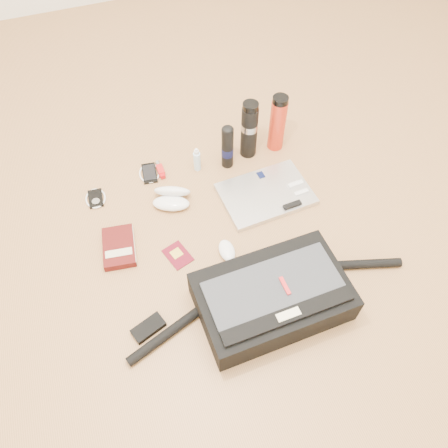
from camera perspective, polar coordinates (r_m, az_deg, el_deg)
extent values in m
plane|color=#A17143|center=(1.69, 1.46, -3.15)|extent=(4.00, 4.00, 0.00)
cube|color=black|center=(1.52, 6.29, -9.44)|extent=(0.51, 0.32, 0.12)
cube|color=#2F3136|center=(1.46, 6.71, -8.62)|extent=(0.45, 0.23, 0.01)
cube|color=black|center=(1.42, 8.37, -11.76)|extent=(0.45, 0.06, 0.02)
cube|color=beige|center=(1.42, 8.38, -11.72)|extent=(0.08, 0.03, 0.02)
cube|color=red|center=(1.46, 7.93, -8.09)|extent=(0.01, 0.07, 0.02)
cylinder|color=black|center=(1.52, -7.34, -13.98)|extent=(0.31, 0.13, 0.03)
cylinder|color=black|center=(1.70, 17.20, -5.05)|extent=(0.31, 0.12, 0.03)
cube|color=black|center=(1.55, -9.84, -13.22)|extent=(0.12, 0.09, 0.02)
cube|color=silver|center=(1.84, 5.46, 3.90)|extent=(0.38, 0.27, 0.02)
cube|color=black|center=(1.89, 4.83, 6.42)|extent=(0.03, 0.04, 0.00)
cube|color=silver|center=(1.87, 9.33, 5.19)|extent=(0.07, 0.02, 0.01)
cube|color=silver|center=(1.84, 10.06, 4.09)|extent=(0.06, 0.02, 0.01)
cube|color=black|center=(1.79, 8.90, 2.48)|extent=(0.08, 0.03, 0.01)
cube|color=#420C0B|center=(1.72, -13.56, -2.95)|extent=(0.14, 0.20, 0.03)
cube|color=beige|center=(1.71, -11.62, -2.64)|extent=(0.03, 0.17, 0.03)
cube|color=beige|center=(1.68, -13.59, -3.67)|extent=(0.10, 0.05, 0.00)
cube|color=#550815|center=(1.67, -6.05, -4.08)|extent=(0.11, 0.13, 0.00)
cube|color=gold|center=(1.68, -6.23, -3.82)|extent=(0.05, 0.05, 0.00)
ellipsoid|color=white|center=(1.66, 0.38, -3.49)|extent=(0.07, 0.10, 0.03)
ellipsoid|color=white|center=(1.80, -6.93, 2.70)|extent=(0.17, 0.13, 0.04)
ellipsoid|color=silver|center=(1.81, -6.79, 4.25)|extent=(0.17, 0.13, 0.09)
ellipsoid|color=black|center=(1.80, -7.88, 2.82)|extent=(0.05, 0.04, 0.01)
ellipsoid|color=black|center=(1.79, -6.00, 2.74)|extent=(0.05, 0.04, 0.01)
cylinder|color=black|center=(1.79, -6.95, 2.82)|extent=(0.02, 0.01, 0.00)
cube|color=black|center=(1.90, -16.42, 3.21)|extent=(0.07, 0.10, 0.01)
cylinder|color=gray|center=(1.88, -16.40, 2.89)|extent=(0.04, 0.04, 0.00)
torus|color=white|center=(1.90, -16.42, 3.23)|extent=(0.09, 0.09, 0.01)
cube|color=black|center=(1.94, -9.71, 6.56)|extent=(0.07, 0.12, 0.01)
cube|color=black|center=(1.94, -9.73, 6.67)|extent=(0.06, 0.10, 0.00)
torus|color=white|center=(1.94, -9.71, 6.58)|extent=(0.10, 0.10, 0.01)
cube|color=#B41A19|center=(1.93, -8.29, 6.95)|extent=(0.03, 0.06, 0.03)
cube|color=red|center=(1.91, -8.01, 6.23)|extent=(0.02, 0.02, 0.02)
cylinder|color=#9A9A9C|center=(1.96, -8.58, 7.69)|extent=(0.02, 0.03, 0.02)
cylinder|color=#B5DBF6|center=(1.91, -3.53, 8.18)|extent=(0.04, 0.04, 0.09)
cylinder|color=silver|center=(1.87, -3.62, 9.34)|extent=(0.02, 0.02, 0.02)
cylinder|color=silver|center=(1.86, -3.64, 9.61)|extent=(0.01, 0.01, 0.01)
cylinder|color=black|center=(1.88, 0.46, 9.95)|extent=(0.06, 0.06, 0.21)
cylinder|color=black|center=(1.90, 0.45, 9.46)|extent=(0.06, 0.06, 0.04)
ellipsoid|color=black|center=(1.81, 0.48, 12.27)|extent=(0.06, 0.06, 0.02)
cylinder|color=black|center=(1.92, 3.29, 11.92)|extent=(0.09, 0.09, 0.25)
cylinder|color=#98989A|center=(1.90, 3.34, 12.61)|extent=(0.09, 0.09, 0.03)
cylinder|color=black|center=(1.83, 3.50, 15.10)|extent=(0.09, 0.09, 0.03)
cylinder|color=red|center=(1.97, 6.97, 12.69)|extent=(0.09, 0.09, 0.25)
cylinder|color=black|center=(1.88, 7.40, 15.78)|extent=(0.09, 0.09, 0.03)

